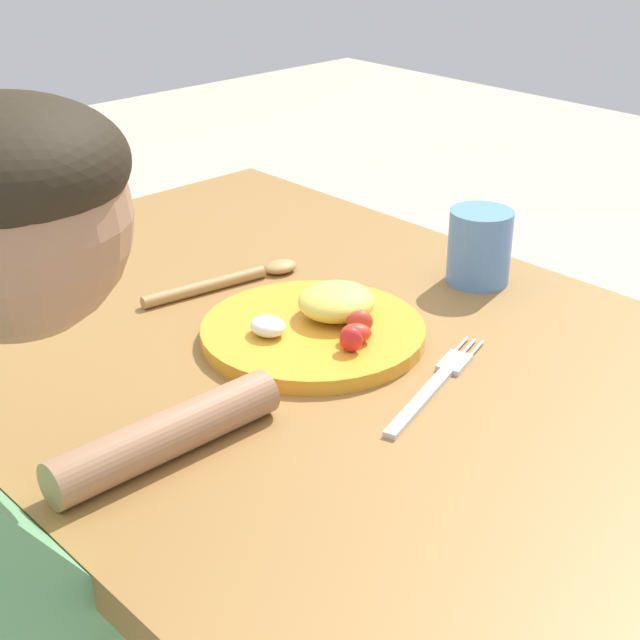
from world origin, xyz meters
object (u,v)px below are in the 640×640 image
(spoon, at_px, (235,279))
(drinking_cup, at_px, (480,247))
(fork, at_px, (436,384))
(plate, at_px, (318,326))

(spoon, bearing_deg, drinking_cup, -33.51)
(drinking_cup, bearing_deg, fork, -60.34)
(fork, relative_size, drinking_cup, 2.31)
(plate, height_order, drinking_cup, drinking_cup)
(drinking_cup, bearing_deg, plate, -95.32)
(fork, distance_m, spoon, 0.34)
(spoon, xyz_separation_m, drinking_cup, (0.20, 0.23, 0.04))
(plate, relative_size, spoon, 1.17)
(spoon, bearing_deg, fork, -83.82)
(fork, xyz_separation_m, drinking_cup, (-0.14, 0.24, 0.04))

